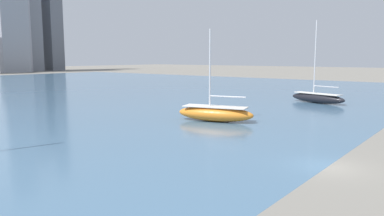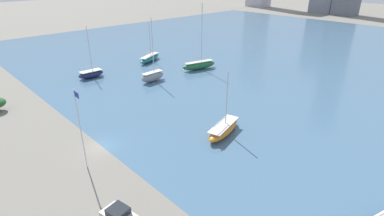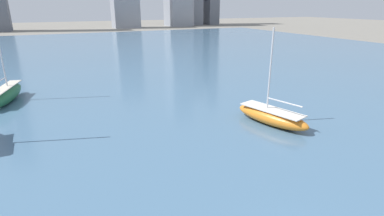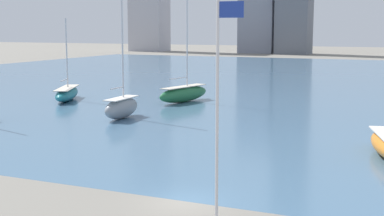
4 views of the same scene
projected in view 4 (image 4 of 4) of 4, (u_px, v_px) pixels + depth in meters
ground_plane at (186, 201)px, 29.28m from camera, size 500.00×500.00×0.00m
harbor_water at (350, 82)px, 92.76m from camera, size 180.00×140.00×0.00m
flag_pole at (218, 110)px, 23.68m from camera, size 1.24×0.14×10.70m
sailboat_green at (184, 93)px, 68.30m from camera, size 3.99×9.52×16.08m
sailboat_gray at (121, 107)px, 55.91m from camera, size 2.00×6.15×14.01m
sailboat_teal at (67, 93)px, 69.81m from camera, size 5.90×9.47×10.66m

